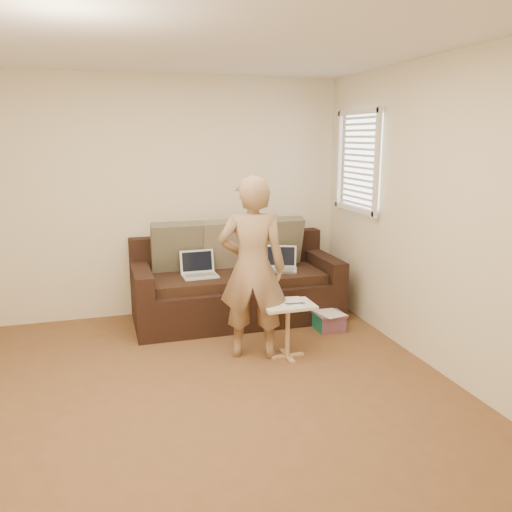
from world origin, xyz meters
name	(u,v)px	position (x,y,z in m)	size (l,w,h in m)	color
floor	(208,405)	(0.00, 0.00, 0.00)	(4.50, 4.50, 0.00)	brown
ceiling	(199,32)	(0.00, 0.00, 2.60)	(4.50, 4.50, 0.00)	white
wall_back	(164,198)	(0.00, 2.25, 1.30)	(4.00, 4.00, 0.00)	beige
wall_front	(358,370)	(0.00, -2.25, 1.30)	(4.00, 4.00, 0.00)	beige
wall_right	(450,220)	(2.00, 0.00, 1.30)	(4.50, 4.50, 0.00)	beige
window_blinds	(358,161)	(1.95, 1.50, 1.70)	(0.12, 0.88, 1.08)	white
sofa	(237,281)	(0.70, 1.77, 0.42)	(2.20, 0.95, 0.85)	black
pillow_left	(177,247)	(0.10, 2.01, 0.79)	(0.55, 0.14, 0.55)	brown
pillow_mid	(227,245)	(0.65, 1.99, 0.79)	(0.55, 0.14, 0.55)	#685F4A
pillow_right	(278,241)	(1.25, 2.01, 0.79)	(0.55, 0.14, 0.55)	brown
laptop_silver	(280,271)	(1.17, 1.72, 0.52)	(0.36, 0.26, 0.24)	#B7BABC
laptop_white	(200,277)	(0.29, 1.73, 0.52)	(0.36, 0.26, 0.26)	white
person	(252,268)	(0.58, 0.77, 0.82)	(0.60, 0.41, 1.64)	#977A52
side_table	(288,330)	(0.87, 0.65, 0.25)	(0.46, 0.32, 0.50)	silver
drinking_glass	(273,295)	(0.76, 0.75, 0.56)	(0.07, 0.07, 0.12)	silver
scissors	(295,304)	(0.92, 0.62, 0.51)	(0.18, 0.10, 0.02)	silver
paper_on_table	(291,302)	(0.92, 0.69, 0.51)	(0.21, 0.30, 0.00)	white
striped_box	(329,321)	(1.52, 1.18, 0.09)	(0.29, 0.29, 0.18)	#CA1E68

